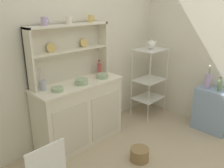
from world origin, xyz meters
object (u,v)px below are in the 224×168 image
(hutch_shelf_unit, at_px, (68,48))
(floor_basket, at_px, (139,154))
(side_shelf_blue, at_px, (212,110))
(jam_bottle, at_px, (99,69))
(hutch_cabinet, at_px, (79,113))
(porcelain_teapot, at_px, (151,45))
(flower_vase, at_px, (208,80))
(utensil_jar, at_px, (43,85))
(bowl_mixing_large, at_px, (57,89))
(oil_bottle, at_px, (220,85))
(cup_lilac_0, at_px, (44,21))
(bakers_rack, at_px, (149,75))

(hutch_shelf_unit, relative_size, floor_basket, 4.86)
(side_shelf_blue, xyz_separation_m, jam_bottle, (-1.13, 1.17, 0.62))
(hutch_cabinet, relative_size, porcelain_teapot, 5.16)
(hutch_cabinet, xyz_separation_m, flower_vase, (1.56, -0.97, 0.31))
(floor_basket, bearing_deg, side_shelf_blue, -12.32)
(utensil_jar, relative_size, porcelain_teapot, 1.11)
(hutch_cabinet, relative_size, bowl_mixing_large, 8.52)
(hutch_cabinet, relative_size, floor_basket, 5.20)
(hutch_cabinet, relative_size, flower_vase, 3.42)
(oil_bottle, bearing_deg, cup_lilac_0, 146.18)
(floor_basket, distance_m, porcelain_teapot, 1.67)
(side_shelf_blue, distance_m, jam_bottle, 1.74)
(bowl_mixing_large, bearing_deg, utensil_jar, 121.05)
(hutch_cabinet, relative_size, oil_bottle, 5.71)
(floor_basket, bearing_deg, jam_bottle, 79.02)
(floor_basket, bearing_deg, bakers_rack, 32.68)
(hutch_shelf_unit, distance_m, cup_lilac_0, 0.47)
(bowl_mixing_large, relative_size, oil_bottle, 0.67)
(side_shelf_blue, xyz_separation_m, porcelain_teapot, (-0.24, 0.96, 0.86))
(utensil_jar, bearing_deg, hutch_cabinet, -10.24)
(hutch_cabinet, relative_size, hutch_shelf_unit, 1.07)
(hutch_shelf_unit, xyz_separation_m, porcelain_teapot, (1.32, -0.29, -0.08))
(side_shelf_blue, bearing_deg, hutch_cabinet, 145.15)
(flower_vase, bearing_deg, porcelain_teapot, 105.95)
(utensil_jar, xyz_separation_m, porcelain_teapot, (1.75, -0.20, 0.27))
(hutch_shelf_unit, bearing_deg, floor_basket, -74.87)
(bowl_mixing_large, bearing_deg, jam_bottle, 11.61)
(bakers_rack, height_order, oil_bottle, bakers_rack)
(bakers_rack, relative_size, bowl_mixing_large, 8.08)
(bakers_rack, bearing_deg, cup_lilac_0, 171.45)
(side_shelf_blue, height_order, cup_lilac_0, cup_lilac_0)
(jam_bottle, bearing_deg, porcelain_teapot, -13.34)
(utensil_jar, bearing_deg, bakers_rack, -6.57)
(bowl_mixing_large, bearing_deg, hutch_cabinet, 12.08)
(hutch_cabinet, bearing_deg, jam_bottle, 11.25)
(bakers_rack, bearing_deg, jam_bottle, 166.68)
(floor_basket, height_order, utensil_jar, utensil_jar)
(side_shelf_blue, distance_m, porcelain_teapot, 1.32)
(bakers_rack, xyz_separation_m, floor_basket, (-1.06, -0.68, -0.61))
(hutch_cabinet, xyz_separation_m, side_shelf_blue, (1.56, -1.09, -0.12))
(hutch_shelf_unit, xyz_separation_m, bakers_rack, (1.32, -0.29, -0.58))
(cup_lilac_0, xyz_separation_m, bowl_mixing_large, (-0.03, -0.20, -0.73))
(hutch_shelf_unit, relative_size, side_shelf_blue, 1.74)
(cup_lilac_0, distance_m, oil_bottle, 2.43)
(flower_vase, bearing_deg, oil_bottle, -89.82)
(side_shelf_blue, relative_size, flower_vase, 1.84)
(bakers_rack, height_order, bowl_mixing_large, bakers_rack)
(hutch_cabinet, height_order, hutch_shelf_unit, hutch_shelf_unit)
(hutch_cabinet, xyz_separation_m, cup_lilac_0, (-0.32, 0.12, 1.16))
(side_shelf_blue, relative_size, bowl_mixing_large, 4.59)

